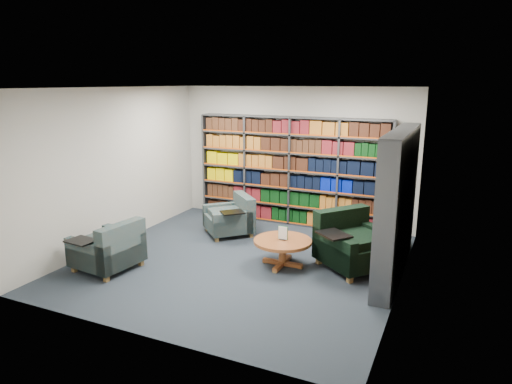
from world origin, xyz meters
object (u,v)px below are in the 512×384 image
at_px(chair_teal_left, 233,219).
at_px(chair_green_right, 351,245).
at_px(chair_teal_front, 111,250).
at_px(coffee_table, 283,245).

relative_size(chair_teal_left, chair_green_right, 0.85).
height_order(chair_green_right, chair_teal_front, chair_green_right).
height_order(chair_teal_left, coffee_table, chair_teal_left).
distance_m(chair_teal_left, coffee_table, 1.82).
height_order(chair_teal_front, coffee_table, chair_teal_front).
bearing_deg(chair_teal_front, chair_green_right, 26.54).
height_order(chair_teal_left, chair_green_right, chair_green_right).
relative_size(chair_green_right, coffee_table, 1.48).
bearing_deg(chair_green_right, chair_teal_front, -153.46).
bearing_deg(chair_green_right, chair_teal_left, 165.12).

